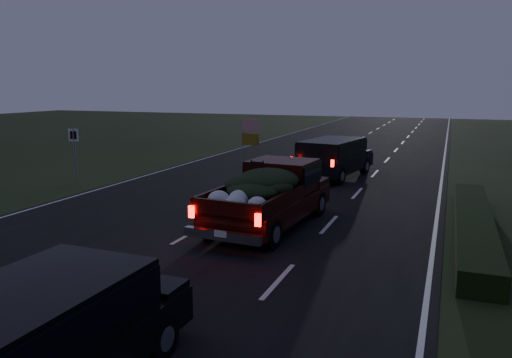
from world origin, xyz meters
The scene contains 7 objects.
ground centered at (0.00, 0.00, 0.00)m, with size 120.00×120.00×0.00m, color black.
road_asphalt centered at (0.00, 0.00, 0.01)m, with size 14.00×120.00×0.02m, color black.
hedge_row centered at (7.80, 3.00, 0.30)m, with size 1.00×10.00×0.60m, color black.
route_sign centered at (-8.50, 5.00, 1.66)m, with size 0.55×0.08×2.50m.
pickup_truck centered at (1.89, 1.72, 1.11)m, with size 2.55×5.79×2.96m.
lead_suv centered at (1.84, 10.75, 1.13)m, with size 3.01×5.49×1.49m.
rear_suv centered at (1.96, -7.93, 1.06)m, with size 2.26×4.88×1.40m.
Camera 1 is at (6.97, -12.53, 4.32)m, focal length 35.00 mm.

